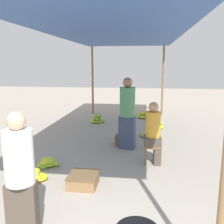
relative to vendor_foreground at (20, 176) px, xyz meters
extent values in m
cylinder|color=olive|center=(-0.79, 7.65, 0.58)|extent=(0.08, 0.08, 2.77)
cylinder|color=olive|center=(2.06, 7.65, 0.58)|extent=(0.08, 0.08, 2.77)
cube|color=#33569E|center=(0.63, 3.60, 1.98)|extent=(3.25, 8.51, 0.04)
cube|color=#4C4238|center=(0.00, 0.00, -0.44)|extent=(0.37, 0.24, 0.72)
cylinder|color=white|center=(0.00, 0.00, 0.23)|extent=(0.37, 0.37, 0.62)
sphere|color=tan|center=(0.00, 0.00, 0.64)|extent=(0.20, 0.20, 0.20)
cube|color=brown|center=(1.56, 2.56, -0.42)|extent=(0.34, 0.34, 0.04)
cylinder|color=brown|center=(1.42, 2.42, -0.62)|extent=(0.04, 0.04, 0.36)
cylinder|color=brown|center=(1.69, 2.42, -0.62)|extent=(0.04, 0.04, 0.36)
cylinder|color=brown|center=(1.42, 2.69, -0.62)|extent=(0.04, 0.04, 0.36)
cylinder|color=brown|center=(1.69, 2.69, -0.62)|extent=(0.04, 0.04, 0.36)
cube|color=#4C4238|center=(1.66, 2.55, -0.60)|extent=(0.16, 0.31, 0.40)
cube|color=#4C4238|center=(1.56, 2.56, -0.31)|extent=(0.36, 0.36, 0.18)
cylinder|color=gold|center=(1.56, 2.56, 0.04)|extent=(0.32, 0.32, 0.52)
sphere|color=tan|center=(1.56, 2.56, 0.40)|extent=(0.20, 0.20, 0.20)
ellipsoid|color=#73B237|center=(-0.68, 1.46, -0.74)|extent=(0.31, 0.30, 0.13)
ellipsoid|color=#84B935|center=(-0.53, 1.49, -0.72)|extent=(0.24, 0.23, 0.11)
ellipsoid|color=#C6D429|center=(-0.68, 1.49, -0.74)|extent=(0.30, 0.24, 0.11)
ellipsoid|color=#C6D329|center=(-0.57, 1.49, -0.67)|extent=(0.25, 0.29, 0.15)
ellipsoid|color=#80B735|center=(-0.64, 1.53, -0.74)|extent=(0.16, 0.31, 0.13)
ellipsoid|color=yellow|center=(-0.52, 1.48, -0.75)|extent=(0.42, 0.36, 0.10)
ellipsoid|color=#CAD528|center=(-0.57, 2.21, -0.73)|extent=(0.32, 0.18, 0.14)
ellipsoid|color=#BED02A|center=(-0.64, 2.04, -0.73)|extent=(0.18, 0.31, 0.11)
ellipsoid|color=#A7C72E|center=(-0.55, 2.06, -0.68)|extent=(0.34, 0.21, 0.14)
ellipsoid|color=#80B735|center=(-0.59, 1.97, -0.75)|extent=(0.15, 0.23, 0.11)
ellipsoid|color=#87BA34|center=(-0.45, 2.11, -0.73)|extent=(0.35, 0.28, 0.13)
ellipsoid|color=#B3CC2C|center=(-0.53, 2.07, -0.72)|extent=(0.25, 0.19, 0.13)
ellipsoid|color=yellow|center=(-0.57, 2.03, -0.70)|extent=(0.24, 0.26, 0.13)
ellipsoid|color=#A9C82E|center=(-0.54, 2.13, -0.75)|extent=(0.37, 0.32, 0.10)
ellipsoid|color=#74B337|center=(-0.35, 5.93, -0.65)|extent=(0.20, 0.24, 0.15)
ellipsoid|color=#74B337|center=(-0.13, 6.03, -0.74)|extent=(0.26, 0.34, 0.11)
ellipsoid|color=#7CB636|center=(-0.34, 6.06, -0.60)|extent=(0.17, 0.33, 0.13)
ellipsoid|color=#87BA34|center=(-0.27, 6.01, -0.56)|extent=(0.32, 0.15, 0.12)
ellipsoid|color=#75B337|center=(-0.27, 5.87, -0.66)|extent=(0.19, 0.27, 0.10)
ellipsoid|color=#A9C82E|center=(-0.25, 6.10, -0.65)|extent=(0.26, 0.25, 0.14)
ellipsoid|color=#BFD12A|center=(-0.31, 6.01, -0.75)|extent=(0.46, 0.40, 0.10)
ellipsoid|color=#C7D429|center=(1.59, 4.38, -0.71)|extent=(0.25, 0.31, 0.10)
ellipsoid|color=#BFD12A|center=(1.60, 4.27, -0.74)|extent=(0.26, 0.17, 0.12)
ellipsoid|color=#B7CD2B|center=(1.55, 4.46, -0.68)|extent=(0.33, 0.20, 0.13)
ellipsoid|color=#CDD627|center=(1.46, 4.43, -0.74)|extent=(0.28, 0.15, 0.13)
ellipsoid|color=#B8CE2B|center=(1.49, 4.38, -0.75)|extent=(0.23, 0.30, 0.10)
ellipsoid|color=#74B337|center=(1.74, 4.61, -0.74)|extent=(0.24, 0.18, 0.13)
ellipsoid|color=yellow|center=(1.72, 4.54, -0.75)|extent=(0.16, 0.32, 0.10)
ellipsoid|color=#78B437|center=(1.57, 4.50, -0.75)|extent=(0.59, 0.52, 0.10)
ellipsoid|color=#AFCA2D|center=(1.82, 5.62, -0.67)|extent=(0.30, 0.16, 0.09)
ellipsoid|color=yellow|center=(1.77, 5.37, -0.63)|extent=(0.17, 0.29, 0.12)
ellipsoid|color=yellow|center=(1.70, 5.65, -0.72)|extent=(0.25, 0.25, 0.10)
ellipsoid|color=#B1CB2C|center=(1.85, 5.48, -0.60)|extent=(0.30, 0.32, 0.09)
ellipsoid|color=#C5D329|center=(1.82, 5.51, -0.71)|extent=(0.34, 0.17, 0.11)
ellipsoid|color=#A7C72E|center=(1.86, 5.48, -0.73)|extent=(0.26, 0.34, 0.11)
ellipsoid|color=#C4D329|center=(1.79, 5.33, -0.71)|extent=(0.23, 0.19, 0.13)
ellipsoid|color=yellow|center=(1.78, 5.48, -0.75)|extent=(0.45, 0.39, 0.10)
ellipsoid|color=#B0CB2D|center=(1.40, 7.03, -0.59)|extent=(0.25, 0.27, 0.13)
ellipsoid|color=#88BB34|center=(1.48, 7.17, -0.72)|extent=(0.18, 0.27, 0.13)
ellipsoid|color=yellow|center=(1.31, 6.99, -0.59)|extent=(0.33, 0.24, 0.09)
ellipsoid|color=#9BC230|center=(1.24, 7.15, -0.73)|extent=(0.29, 0.17, 0.15)
ellipsoid|color=#91BE32|center=(1.17, 6.96, -0.73)|extent=(0.13, 0.28, 0.12)
ellipsoid|color=#89BB34|center=(1.37, 7.01, -0.64)|extent=(0.28, 0.26, 0.13)
ellipsoid|color=yellow|center=(1.37, 7.02, -0.75)|extent=(0.54, 0.47, 0.10)
cube|color=brown|center=(0.83, 3.70, -0.69)|extent=(0.37, 0.37, 0.22)
cube|color=brown|center=(0.83, 3.70, -0.58)|extent=(0.38, 0.38, 0.02)
cube|color=olive|center=(0.37, 1.37, -0.71)|extent=(0.47, 0.47, 0.19)
cube|color=brown|center=(0.37, 1.37, -0.60)|extent=(0.49, 0.49, 0.02)
cube|color=#384766|center=(0.96, 3.42, -0.40)|extent=(0.42, 0.29, 0.81)
cylinder|color=#4C8C59|center=(0.96, 3.42, 0.36)|extent=(0.44, 0.44, 0.70)
sphere|color=#9E704C|center=(0.96, 3.42, 0.82)|extent=(0.23, 0.23, 0.23)
camera|label=1|loc=(1.39, -2.48, 1.25)|focal=40.00mm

